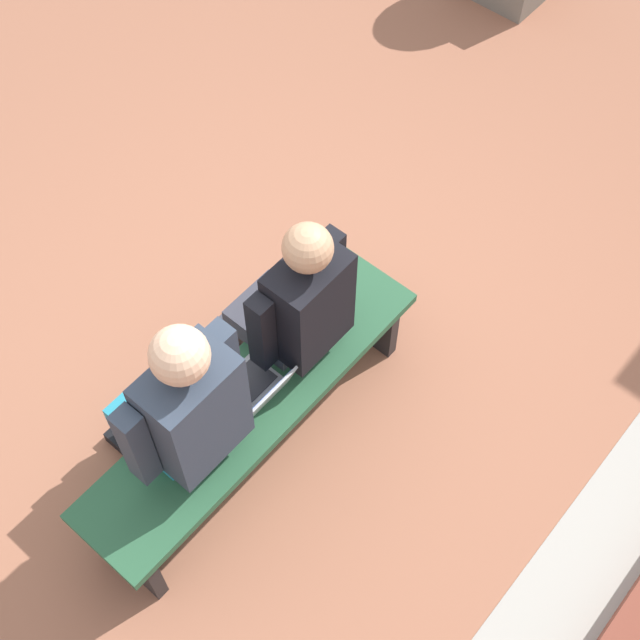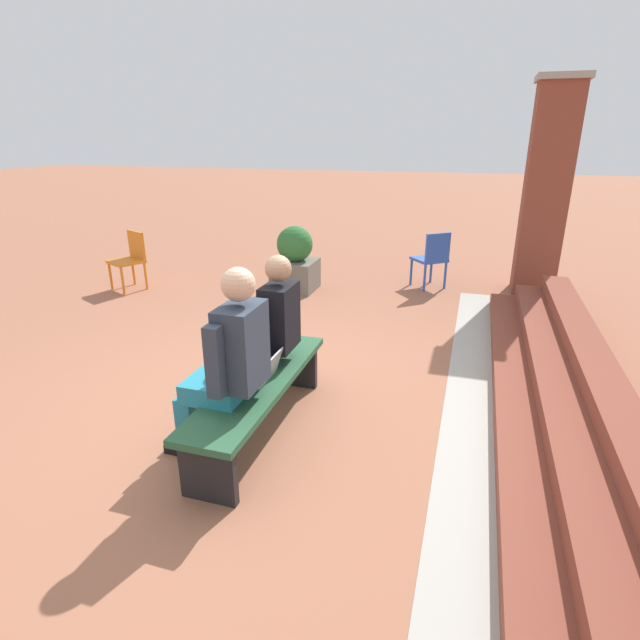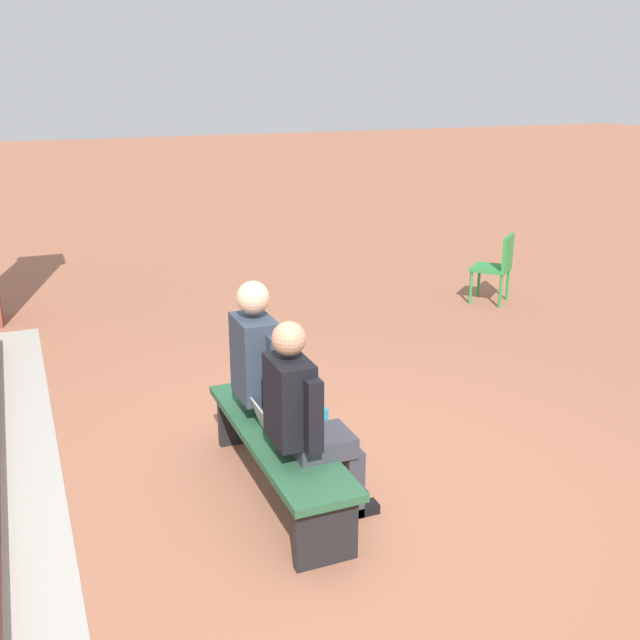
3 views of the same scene
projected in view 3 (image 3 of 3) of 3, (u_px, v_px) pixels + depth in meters
ground_plane at (311, 508)px, 4.79m from camera, size 60.00×60.00×0.00m
concrete_strip at (38, 545)px, 4.41m from camera, size 8.37×0.40×0.01m
bench at (278, 446)px, 4.85m from camera, size 1.80×0.44×0.45m
person_student at (306, 416)px, 4.46m from camera, size 0.52×0.66×1.31m
person_adult at (271, 372)px, 5.04m from camera, size 0.56×0.71×1.38m
laptop at (276, 425)px, 4.80m from camera, size 0.32×0.29×0.21m
plastic_chair_mid_courtyard at (497, 264)px, 8.94m from camera, size 0.59×0.59×0.84m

